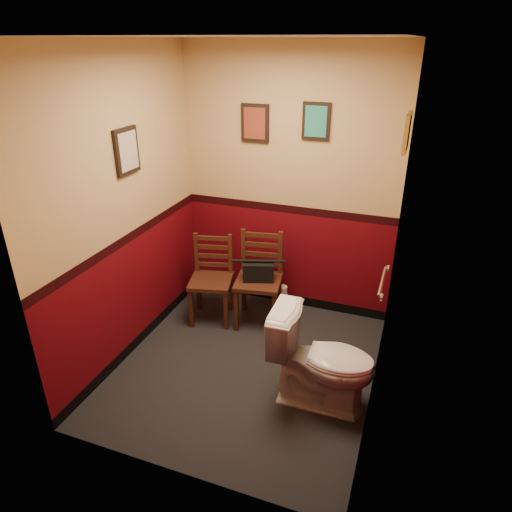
{
  "coord_description": "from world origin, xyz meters",
  "views": [
    {
      "loc": [
        1.21,
        -3.07,
        2.69
      ],
      "look_at": [
        0.0,
        0.25,
        1.0
      ],
      "focal_mm": 32.0,
      "sensor_mm": 36.0,
      "label": 1
    }
  ],
  "objects": [
    {
      "name": "wall_right",
      "position": [
        1.1,
        0.0,
        1.35
      ],
      "size": [
        0.0,
        2.4,
        2.7
      ],
      "primitive_type": "cube",
      "rotation": [
        1.57,
        0.0,
        -1.57
      ],
      "color": "#51060E",
      "rests_on": "ground"
    },
    {
      "name": "chair_right",
      "position": [
        -0.15,
        0.77,
        0.48
      ],
      "size": [
        0.51,
        0.51,
        0.95
      ],
      "rotation": [
        0.0,
        0.0,
        0.17
      ],
      "color": "#401F13",
      "rests_on": "floor"
    },
    {
      "name": "toilet_brush",
      "position": [
        0.89,
        -0.16,
        0.06
      ],
      "size": [
        0.11,
        0.11,
        0.39
      ],
      "color": "silver",
      "rests_on": "floor"
    },
    {
      "name": "toilet",
      "position": [
        0.72,
        -0.2,
        0.41
      ],
      "size": [
        0.85,
        0.48,
        0.82
      ],
      "primitive_type": "imported",
      "rotation": [
        0.0,
        0.0,
        1.59
      ],
      "color": "white",
      "rests_on": "floor"
    },
    {
      "name": "tp_stack",
      "position": [
        0.02,
        1.04,
        0.12
      ],
      "size": [
        0.22,
        0.14,
        0.29
      ],
      "color": "silver",
      "rests_on": "floor"
    },
    {
      "name": "chair_left",
      "position": [
        -0.64,
        0.66,
        0.45
      ],
      "size": [
        0.51,
        0.51,
        0.9
      ],
      "rotation": [
        0.0,
        0.0,
        0.25
      ],
      "color": "#401F13",
      "rests_on": "floor"
    },
    {
      "name": "grab_bar",
      "position": [
        1.07,
        0.25,
        0.95
      ],
      "size": [
        0.05,
        0.56,
        0.06
      ],
      "color": "silver",
      "rests_on": "wall_right"
    },
    {
      "name": "floor",
      "position": [
        0.0,
        0.0,
        0.0
      ],
      "size": [
        2.2,
        2.4,
        0.0
      ],
      "primitive_type": "cube",
      "color": "black",
      "rests_on": "ground"
    },
    {
      "name": "framed_print_left",
      "position": [
        -1.08,
        0.1,
        1.85
      ],
      "size": [
        0.04,
        0.3,
        0.38
      ],
      "color": "black",
      "rests_on": "wall_left"
    },
    {
      "name": "ceiling",
      "position": [
        0.0,
        0.0,
        2.7
      ],
      "size": [
        2.2,
        2.4,
        0.0
      ],
      "primitive_type": "cube",
      "rotation": [
        3.14,
        0.0,
        0.0
      ],
      "color": "silver",
      "rests_on": "ground"
    },
    {
      "name": "wall_front",
      "position": [
        0.0,
        -1.2,
        1.35
      ],
      "size": [
        2.2,
        0.0,
        2.7
      ],
      "primitive_type": "cube",
      "rotation": [
        -1.57,
        0.0,
        0.0
      ],
      "color": "#51060E",
      "rests_on": "ground"
    },
    {
      "name": "wall_back",
      "position": [
        0.0,
        1.2,
        1.35
      ],
      "size": [
        2.2,
        0.0,
        2.7
      ],
      "primitive_type": "cube",
      "rotation": [
        1.57,
        0.0,
        0.0
      ],
      "color": "#51060E",
      "rests_on": "ground"
    },
    {
      "name": "wall_left",
      "position": [
        -1.1,
        0.0,
        1.35
      ],
      "size": [
        0.0,
        2.4,
        2.7
      ],
      "primitive_type": "cube",
      "rotation": [
        1.57,
        0.0,
        1.57
      ],
      "color": "#51060E",
      "rests_on": "ground"
    },
    {
      "name": "framed_print_right",
      "position": [
        1.08,
        0.6,
        2.05
      ],
      "size": [
        0.04,
        0.34,
        0.28
      ],
      "color": "olive",
      "rests_on": "wall_right"
    },
    {
      "name": "framed_print_back_b",
      "position": [
        0.25,
        1.18,
        2.0
      ],
      "size": [
        0.26,
        0.04,
        0.34
      ],
      "color": "black",
      "rests_on": "wall_back"
    },
    {
      "name": "framed_print_back_a",
      "position": [
        -0.35,
        1.18,
        1.95
      ],
      "size": [
        0.28,
        0.04,
        0.36
      ],
      "color": "black",
      "rests_on": "wall_back"
    },
    {
      "name": "handbag",
      "position": [
        -0.15,
        0.73,
        0.6
      ],
      "size": [
        0.34,
        0.24,
        0.22
      ],
      "rotation": [
        0.0,
        0.0,
        0.32
      ],
      "color": "black",
      "rests_on": "chair_right"
    }
  ]
}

